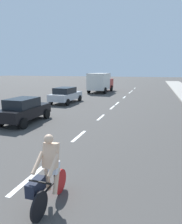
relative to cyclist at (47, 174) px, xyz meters
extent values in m
plane|color=#423F3D|center=(-1.19, 16.21, -0.83)|extent=(160.00, 160.00, 0.00)
cube|color=white|center=(-1.19, 0.83, -0.83)|extent=(0.16, 1.80, 0.01)
cube|color=white|center=(-1.19, 5.12, -0.83)|extent=(0.16, 1.80, 0.01)
cube|color=white|center=(-1.19, 9.38, -0.83)|extent=(0.16, 1.80, 0.01)
cube|color=white|center=(-1.19, 13.37, -0.83)|extent=(0.16, 1.80, 0.01)
cube|color=white|center=(-1.19, 15.64, -0.83)|extent=(0.16, 1.80, 0.01)
cube|color=white|center=(-1.19, 20.43, -0.83)|extent=(0.16, 1.80, 0.01)
cube|color=white|center=(-1.19, 25.72, -0.83)|extent=(0.16, 1.80, 0.01)
cube|color=white|center=(-1.19, 28.22, -0.83)|extent=(0.16, 1.80, 0.01)
cube|color=white|center=(-1.19, 33.28, -0.83)|extent=(0.16, 1.80, 0.01)
cylinder|color=black|center=(0.06, -0.49, -0.50)|extent=(0.06, 0.66, 0.66)
cylinder|color=red|center=(0.04, 0.56, -0.50)|extent=(0.06, 0.66, 0.66)
cube|color=black|center=(0.05, 0.03, -0.32)|extent=(0.05, 0.95, 0.04)
cylinder|color=black|center=(0.05, 0.24, -0.08)|extent=(0.03, 0.03, 0.48)
cube|color=black|center=(0.05, -0.41, 0.05)|extent=(0.56, 0.04, 0.03)
cube|color=beige|center=(0.05, 0.11, 0.45)|extent=(0.34, 0.32, 0.63)
sphere|color=beige|center=(0.05, 0.05, 0.88)|extent=(0.22, 0.22, 0.22)
cube|color=white|center=(0.05, 0.17, 0.12)|extent=(0.32, 0.22, 0.28)
cube|color=black|center=(-0.17, -0.26, -0.20)|extent=(0.25, 0.52, 0.32)
cylinder|color=beige|center=(0.17, 0.11, -0.20)|extent=(0.11, 0.32, 0.62)
cylinder|color=beige|center=(-0.07, 0.11, -0.20)|extent=(0.11, 0.20, 0.63)
cylinder|color=beige|center=(0.25, -0.15, 0.35)|extent=(0.10, 0.49, 0.41)
cylinder|color=beige|center=(-0.15, -0.15, 0.35)|extent=(0.10, 0.49, 0.41)
cube|color=black|center=(-5.43, 6.62, -0.14)|extent=(1.63, 3.81, 0.64)
cube|color=black|center=(-5.42, 6.43, 0.46)|extent=(1.42, 1.99, 0.56)
cylinder|color=black|center=(-6.23, 7.90, -0.51)|extent=(0.18, 0.64, 0.64)
cylinder|color=black|center=(-4.64, 7.92, -0.51)|extent=(0.18, 0.64, 0.64)
cylinder|color=black|center=(-6.21, 5.32, -0.51)|extent=(0.18, 0.64, 0.64)
cylinder|color=black|center=(-4.62, 5.33, -0.51)|extent=(0.18, 0.64, 0.64)
cube|color=#B7BABF|center=(-6.20, 14.43, -0.14)|extent=(1.93, 4.33, 0.64)
cube|color=black|center=(-6.21, 14.22, 0.46)|extent=(1.65, 2.27, 0.56)
cylinder|color=black|center=(-7.05, 15.91, -0.51)|extent=(0.20, 0.65, 0.64)
cylinder|color=black|center=(-5.25, 15.85, -0.51)|extent=(0.20, 0.65, 0.64)
cylinder|color=black|center=(-7.14, 13.01, -0.51)|extent=(0.20, 0.65, 0.64)
cylinder|color=black|center=(-5.35, 12.95, -0.51)|extent=(0.20, 0.65, 0.64)
cube|color=maroon|center=(-5.41, 27.21, 0.37)|extent=(2.45, 2.39, 1.40)
cube|color=silver|center=(-5.47, 24.22, 0.82)|extent=(2.48, 4.21, 2.30)
cylinder|color=black|center=(-6.62, 27.10, -0.38)|extent=(0.30, 0.91, 0.90)
cylinder|color=black|center=(-4.22, 27.05, -0.38)|extent=(0.30, 0.91, 0.90)
cylinder|color=black|center=(-6.69, 23.20, -0.38)|extent=(0.30, 0.91, 0.90)
cylinder|color=black|center=(-4.29, 23.15, -0.38)|extent=(0.30, 0.91, 0.90)
camera|label=1|loc=(2.31, -3.80, 2.44)|focal=31.92mm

